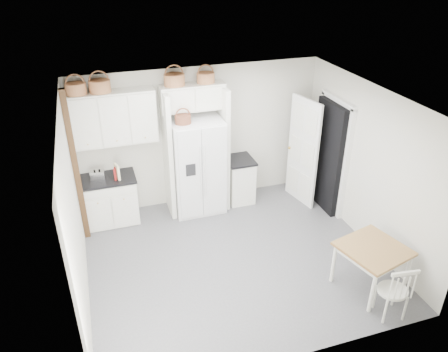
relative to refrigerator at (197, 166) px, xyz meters
name	(u,v)px	position (x,y,z in m)	size (l,w,h in m)	color
floor	(234,258)	(0.15, -1.66, -0.89)	(4.50, 4.50, 0.00)	#4C4B52
ceiling	(236,102)	(0.15, -1.66, 1.71)	(4.50, 4.50, 0.00)	white
wall_back	(200,137)	(0.15, 0.34, 0.41)	(4.50, 4.50, 0.00)	beige
wall_left	(74,214)	(-2.10, -1.66, 0.41)	(4.00, 4.00, 0.00)	beige
wall_right	(368,166)	(2.40, -1.66, 0.41)	(4.00, 4.00, 0.00)	beige
refrigerator	(197,166)	(0.00, 0.00, 0.00)	(0.92, 0.74, 1.77)	white
base_cab_left	(111,201)	(-1.59, 0.04, -0.47)	(0.91, 0.57, 0.84)	silver
base_cab_right	(239,180)	(0.84, 0.04, -0.47)	(0.47, 0.57, 0.83)	silver
dining_table	(370,267)	(1.80, -2.85, -0.54)	(0.84, 0.84, 0.70)	brown
windsor_chair	(393,290)	(1.75, -3.41, -0.47)	(0.41, 0.37, 0.83)	silver
counter_left	(107,179)	(-1.59, 0.04, -0.03)	(0.95, 0.61, 0.04)	black
counter_right	(240,160)	(0.84, 0.04, -0.03)	(0.51, 0.61, 0.04)	black
toaster	(98,175)	(-1.74, 0.03, 0.08)	(0.24, 0.14, 0.16)	silver
cookbook_red	(115,173)	(-1.45, -0.04, 0.10)	(0.03, 0.14, 0.21)	maroon
cookbook_cream	(117,172)	(-1.41, -0.04, 0.13)	(0.04, 0.18, 0.27)	#F7ECB7
basket_upper_a	(76,89)	(-1.86, 0.17, 1.56)	(0.32, 0.32, 0.18)	#9C5934
basket_upper_b	(100,86)	(-1.50, 0.17, 1.56)	(0.34, 0.34, 0.20)	#9C5934
basket_bridge_a	(174,80)	(-0.30, 0.17, 1.56)	(0.35, 0.35, 0.20)	#9C5934
basket_bridge_b	(206,78)	(0.24, 0.17, 1.55)	(0.31, 0.31, 0.18)	#9C5934
basket_fridge_a	(183,119)	(-0.24, -0.10, 0.96)	(0.28, 0.28, 0.15)	#573519
upper_cabinet	(114,118)	(-1.35, 0.17, 1.01)	(1.40, 0.34, 0.90)	silver
bridge_cabinet	(192,97)	(0.00, 0.17, 1.24)	(1.12, 0.34, 0.45)	silver
fridge_panel_left	(168,155)	(-0.51, 0.04, 0.26)	(0.08, 0.60, 2.30)	silver
fridge_panel_right	(223,148)	(0.51, 0.04, 0.26)	(0.08, 0.60, 2.30)	silver
trim_post	(76,169)	(-2.05, -0.31, 0.41)	(0.09, 0.09, 2.60)	black
doorway_void	(329,157)	(2.31, -0.66, 0.14)	(0.18, 0.85, 2.05)	black
door_slab	(303,152)	(1.95, -0.32, 0.14)	(0.80, 0.04, 2.05)	white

